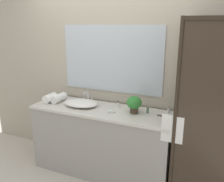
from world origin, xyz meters
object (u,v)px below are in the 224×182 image
Objects in this scene: sink_basin at (81,103)px; amenity_bottle_body_wash at (148,110)px; amenity_bottle_shampoo at (118,104)px; potted_plant at (134,103)px; soap_dish at (110,112)px; faucet at (88,98)px; amenity_bottle_conditioner at (168,110)px; rolled_towel_near_edge at (50,98)px; rolled_towel_middle at (59,98)px.

sink_basin is 0.87m from amenity_bottle_body_wash.
amenity_bottle_body_wash is at bearing -8.44° from amenity_bottle_shampoo.
soap_dish is (-0.26, -0.11, -0.11)m from potted_plant.
faucet is at bearing 90.00° from sink_basin.
amenity_bottle_conditioner reaches higher than soap_dish.
rolled_towel_near_edge reaches higher than amenity_bottle_body_wash.
rolled_towel_near_edge reaches higher than soap_dish.
potted_plant is (0.72, -0.15, 0.07)m from faucet.
amenity_bottle_body_wash is (0.15, 0.06, -0.08)m from potted_plant.
soap_dish is at bearing -10.13° from sink_basin.
sink_basin is 5.46× the size of amenity_bottle_conditioner.
rolled_towel_middle is at bearing 176.85° from sink_basin.
sink_basin is 0.49m from amenity_bottle_shampoo.
soap_dish is 0.50× the size of rolled_towel_near_edge.
sink_basin is 0.47m from rolled_towel_near_edge.
amenity_bottle_body_wash is at bearing -6.17° from faucet.
soap_dish is at bearing -2.99° from rolled_towel_near_edge.
amenity_bottle_shampoo is (-0.41, 0.06, -0.01)m from amenity_bottle_body_wash.
faucet reaches higher than rolled_towel_middle.
rolled_towel_near_edge is at bearing -154.93° from faucet.
amenity_bottle_conditioner reaches higher than sink_basin.
sink_basin is 0.18m from faucet.
amenity_bottle_conditioner is (0.38, 0.16, -0.08)m from potted_plant.
amenity_bottle_conditioner is at bearing 6.76° from rolled_towel_middle.
amenity_bottle_body_wash is 1.17× the size of amenity_bottle_shampoo.
amenity_bottle_body_wash is 1.34m from rolled_towel_near_edge.
faucet is (0.00, 0.18, 0.01)m from sink_basin.
faucet is 2.18× the size of amenity_bottle_shampoo.
faucet is 0.74m from potted_plant.
rolled_towel_middle is (-0.36, -0.16, 0.01)m from faucet.
faucet is 0.53m from soap_dish.
rolled_towel_near_edge is 0.12m from rolled_towel_middle.
sink_basin is 5.95× the size of amenity_bottle_shampoo.
sink_basin is 1.97× the size of rolled_towel_middle.
potted_plant is 0.42m from amenity_bottle_conditioner.
amenity_bottle_shampoo is at bearing -176.29° from amenity_bottle_conditioner.
rolled_towel_middle is (0.11, 0.05, -0.00)m from rolled_towel_near_edge.
amenity_bottle_shampoo is (-0.25, 0.12, -0.08)m from potted_plant.
potted_plant reaches higher than sink_basin.
sink_basin is at bearing -170.07° from amenity_bottle_conditioner.
faucet is 0.72× the size of rolled_towel_middle.
amenity_bottle_conditioner is at bearing 23.16° from potted_plant.
rolled_towel_near_edge is at bearing -154.14° from rolled_towel_middle.
potted_plant is at bearing 2.43° from sink_basin.
potted_plant is 0.30m from soap_dish.
amenity_bottle_shampoo is at bearing 9.09° from rolled_towel_middle.
soap_dish is 0.42× the size of rolled_towel_middle.
rolled_towel_near_edge is 0.85× the size of rolled_towel_middle.
sink_basin reaches higher than soap_dish.
sink_basin is at bearing 4.14° from rolled_towel_near_edge.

